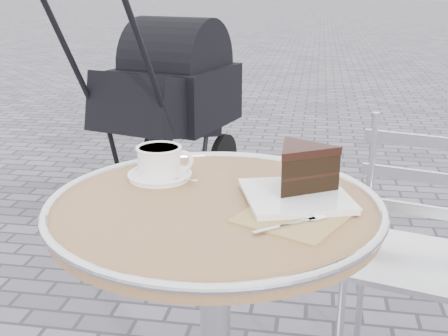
% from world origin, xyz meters
% --- Properties ---
extents(cafe_table, '(0.72, 0.72, 0.74)m').
position_xyz_m(cafe_table, '(0.00, 0.00, 0.57)').
color(cafe_table, silver).
rests_on(cafe_table, ground).
extents(cappuccino_set, '(0.17, 0.15, 0.08)m').
position_xyz_m(cappuccino_set, '(-0.16, 0.14, 0.77)').
color(cappuccino_set, white).
rests_on(cappuccino_set, cafe_table).
extents(cake_plate_set, '(0.26, 0.35, 0.11)m').
position_xyz_m(cake_plate_set, '(0.18, 0.07, 0.78)').
color(cake_plate_set, '#A48459').
rests_on(cake_plate_set, cafe_table).
extents(bistro_chair, '(0.44, 0.44, 0.81)m').
position_xyz_m(bistro_chair, '(0.51, 0.50, 0.50)').
color(bistro_chair, silver).
rests_on(bistro_chair, ground).
extents(baby_stroller, '(0.78, 1.19, 1.14)m').
position_xyz_m(baby_stroller, '(-0.63, 1.92, 0.51)').
color(baby_stroller, black).
rests_on(baby_stroller, ground).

